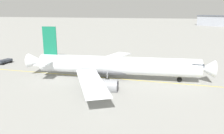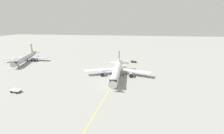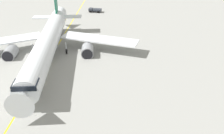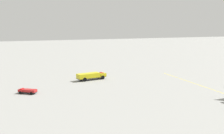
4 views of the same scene
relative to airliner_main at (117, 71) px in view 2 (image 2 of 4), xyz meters
The scene contains 9 objects.
ground_plane 3.28m from the airliner_main, ahead, with size 600.00×600.00×0.00m, color gray.
airliner_main is the anchor object (origin of this frame).
airliner_secondary 76.61m from the airliner_main, 107.92° to the right, with size 43.12×30.74×11.56m.
baggage_truck_truck 34.81m from the airliner_main, 166.56° to the left, with size 2.84×4.37×1.22m.
pushback_tug_truck 48.47m from the airliner_main, 55.13° to the right, with size 3.02×4.46×1.30m.
taxiway_centreline 4.47m from the airliner_main, behind, with size 127.24×8.24×0.01m.
safety_cone_near 38.09m from the airliner_main, 136.28° to the right, with size 0.36×0.36×0.55m.
safety_cone_mid 41.98m from the airliner_main, 136.33° to the right, with size 0.36×0.36×0.55m.
safety_cone_far 44.99m from the airliner_main, 136.36° to the right, with size 0.36×0.36×0.55m.
Camera 2 is at (81.39, 10.44, 28.30)m, focal length 25.59 mm.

